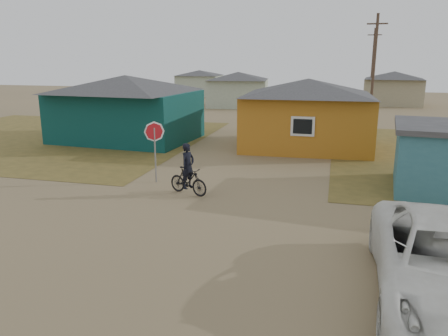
% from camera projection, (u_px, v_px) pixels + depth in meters
% --- Properties ---
extents(ground, '(120.00, 120.00, 0.00)m').
position_uv_depth(ground, '(185.00, 234.00, 12.78)').
color(ground, olive).
extents(grass_nw, '(20.00, 18.00, 0.00)m').
position_uv_depth(grass_nw, '(47.00, 137.00, 28.36)').
color(grass_nw, brown).
rests_on(grass_nw, ground).
extents(house_teal, '(8.93, 7.08, 4.00)m').
position_uv_depth(house_teal, '(127.00, 107.00, 27.00)').
color(house_teal, '#0A3734').
rests_on(house_teal, ground).
extents(house_yellow, '(7.72, 6.76, 3.90)m').
position_uv_depth(house_yellow, '(307.00, 112.00, 24.83)').
color(house_yellow, '#B8711C').
rests_on(house_yellow, ground).
extents(house_pale_west, '(7.04, 6.15, 3.60)m').
position_uv_depth(house_pale_west, '(238.00, 89.00, 45.70)').
color(house_pale_west, '#AEBAA0').
rests_on(house_pale_west, ground).
extents(house_beige_east, '(6.95, 6.05, 3.60)m').
position_uv_depth(house_beige_east, '(393.00, 88.00, 47.48)').
color(house_beige_east, '#9A8F6D').
rests_on(house_beige_east, ground).
extents(house_pale_north, '(6.28, 5.81, 3.40)m').
position_uv_depth(house_pale_north, '(200.00, 83.00, 58.91)').
color(house_pale_north, '#AEBAA0').
rests_on(house_pale_north, ground).
extents(utility_pole_near, '(1.40, 0.20, 8.00)m').
position_uv_depth(utility_pole_near, '(374.00, 71.00, 30.86)').
color(utility_pole_near, '#4E3B2F').
rests_on(utility_pole_near, ground).
extents(utility_pole_far, '(1.40, 0.20, 8.00)m').
position_uv_depth(utility_pole_far, '(372.00, 66.00, 45.64)').
color(utility_pole_far, '#4E3B2F').
rests_on(utility_pole_far, ground).
extents(stop_sign, '(0.82, 0.18, 2.54)m').
position_uv_depth(stop_sign, '(155.00, 138.00, 17.69)').
color(stop_sign, gray).
rests_on(stop_sign, ground).
extents(cyclist, '(1.79, 1.07, 1.96)m').
position_uv_depth(cyclist, '(188.00, 176.00, 16.38)').
color(cyclist, black).
rests_on(cyclist, ground).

